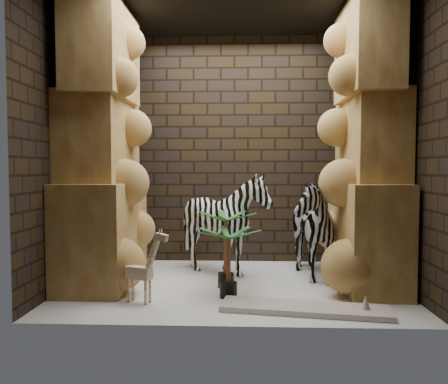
{
  "coord_description": "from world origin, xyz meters",
  "views": [
    {
      "loc": [
        0.1,
        -4.7,
        1.25
      ],
      "look_at": [
        -0.09,
        0.15,
        0.99
      ],
      "focal_mm": 35.64,
      "sensor_mm": 36.0,
      "label": 1
    }
  ],
  "objects_px": {
    "surfboard": "(304,308)",
    "zebra_left": "(225,229)",
    "zebra_right": "(304,221)",
    "giraffe_toy": "(139,264)",
    "palm_back": "(228,262)",
    "palm_front": "(226,249)"
  },
  "relations": [
    {
      "from": "palm_back",
      "to": "giraffe_toy",
      "type": "bearing_deg",
      "value": -166.66
    },
    {
      "from": "surfboard",
      "to": "zebra_left",
      "type": "bearing_deg",
      "value": 129.18
    },
    {
      "from": "palm_front",
      "to": "palm_back",
      "type": "xyz_separation_m",
      "value": [
        0.04,
        -0.37,
        -0.06
      ]
    },
    {
      "from": "giraffe_toy",
      "to": "palm_front",
      "type": "height_order",
      "value": "palm_front"
    },
    {
      "from": "zebra_right",
      "to": "palm_back",
      "type": "height_order",
      "value": "zebra_right"
    },
    {
      "from": "zebra_right",
      "to": "palm_front",
      "type": "distance_m",
      "value": 1.03
    },
    {
      "from": "surfboard",
      "to": "palm_back",
      "type": "bearing_deg",
      "value": 159.11
    },
    {
      "from": "zebra_left",
      "to": "giraffe_toy",
      "type": "xyz_separation_m",
      "value": [
        -0.75,
        -1.09,
        -0.18
      ]
    },
    {
      "from": "zebra_left",
      "to": "zebra_right",
      "type": "bearing_deg",
      "value": -9.05
    },
    {
      "from": "zebra_left",
      "to": "giraffe_toy",
      "type": "height_order",
      "value": "zebra_left"
    },
    {
      "from": "zebra_right",
      "to": "surfboard",
      "type": "bearing_deg",
      "value": -107.67
    },
    {
      "from": "zebra_left",
      "to": "palm_back",
      "type": "relative_size",
      "value": 1.75
    },
    {
      "from": "zebra_right",
      "to": "zebra_left",
      "type": "xyz_separation_m",
      "value": [
        -0.91,
        0.04,
        -0.11
      ]
    },
    {
      "from": "palm_back",
      "to": "surfboard",
      "type": "xyz_separation_m",
      "value": [
        0.68,
        -0.39,
        -0.32
      ]
    },
    {
      "from": "zebra_left",
      "to": "palm_front",
      "type": "xyz_separation_m",
      "value": [
        0.03,
        -0.53,
        -0.14
      ]
    },
    {
      "from": "zebra_right",
      "to": "giraffe_toy",
      "type": "height_order",
      "value": "zebra_right"
    },
    {
      "from": "zebra_right",
      "to": "giraffe_toy",
      "type": "bearing_deg",
      "value": -158.01
    },
    {
      "from": "palm_front",
      "to": "palm_back",
      "type": "bearing_deg",
      "value": -84.25
    },
    {
      "from": "zebra_left",
      "to": "surfboard",
      "type": "distance_m",
      "value": 1.58
    },
    {
      "from": "zebra_left",
      "to": "giraffe_toy",
      "type": "bearing_deg",
      "value": -130.84
    },
    {
      "from": "palm_back",
      "to": "surfboard",
      "type": "bearing_deg",
      "value": -29.88
    },
    {
      "from": "surfboard",
      "to": "zebra_right",
      "type": "bearing_deg",
      "value": 91.6
    }
  ]
}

